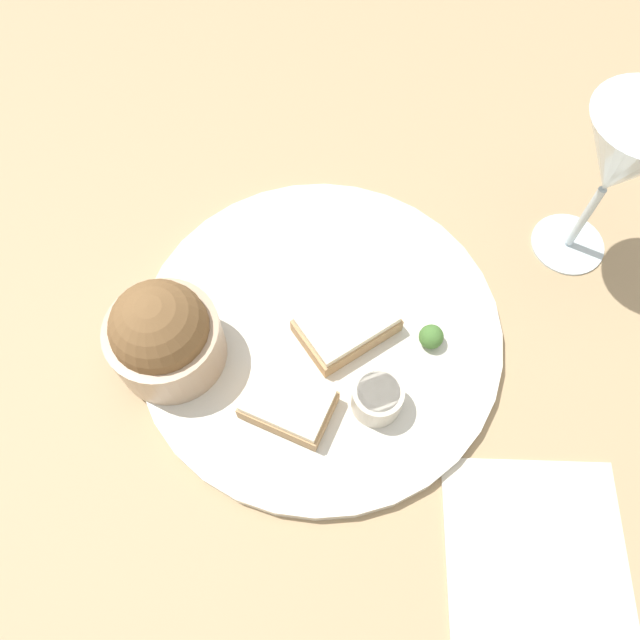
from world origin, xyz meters
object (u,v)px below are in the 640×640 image
salad_bowl (163,335)px  napkin (536,552)px  cheese_toast_near (347,324)px  sauce_ramekin (377,397)px  wine_glass (622,160)px  cheese_toast_far (288,404)px

salad_bowl → napkin: size_ratio=0.66×
cheese_toast_near → sauce_ramekin: bearing=-69.7°
wine_glass → sauce_ramekin: bearing=-137.9°
cheese_toast_near → cheese_toast_far: (-0.05, -0.08, 0.00)m
cheese_toast_far → napkin: (0.21, -0.11, -0.02)m
salad_bowl → cheese_toast_near: size_ratio=0.95×
sauce_ramekin → cheese_toast_near: (-0.03, 0.07, -0.01)m
cheese_toast_near → cheese_toast_far: bearing=-122.5°
sauce_ramekin → napkin: sauce_ramekin is taller
salad_bowl → cheese_toast_near: (0.16, 0.03, -0.03)m
cheese_toast_near → wine_glass: (0.23, 0.11, 0.10)m
wine_glass → salad_bowl: bearing=-160.3°
wine_glass → napkin: size_ratio=1.19×
salad_bowl → napkin: salad_bowl is taller
salad_bowl → cheese_toast_near: 0.16m
cheese_toast_far → napkin: size_ratio=0.59×
sauce_ramekin → wine_glass: wine_glass is taller
salad_bowl → wine_glass: (0.38, 0.14, 0.07)m
cheese_toast_near → napkin: (0.16, -0.19, -0.02)m
sauce_ramekin → wine_glass: bearing=42.1°
cheese_toast_near → napkin: bearing=-50.6°
cheese_toast_near → napkin: cheese_toast_near is taller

